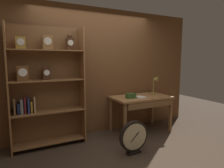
{
  "coord_description": "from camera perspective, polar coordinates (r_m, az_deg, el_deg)",
  "views": [
    {
      "loc": [
        -1.49,
        -2.45,
        1.55
      ],
      "look_at": [
        0.08,
        0.68,
        1.1
      ],
      "focal_mm": 30.87,
      "sensor_mm": 36.0,
      "label": 1
    }
  ],
  "objects": [
    {
      "name": "back_wood_panel",
      "position": [
        4.05,
        -4.93,
        3.71
      ],
      "size": [
        4.8,
        0.05,
        2.6
      ],
      "primitive_type": "cube",
      "color": "brown",
      "rests_on": "ground"
    },
    {
      "name": "round_clock_large",
      "position": [
        3.3,
        6.49,
        -15.35
      ],
      "size": [
        0.52,
        0.11,
        0.56
      ],
      "color": "black",
      "rests_on": "ground"
    },
    {
      "name": "toolbox_small",
      "position": [
        3.93,
        5.57,
        -3.5
      ],
      "size": [
        0.19,
        0.12,
        0.1
      ],
      "primitive_type": "cube",
      "color": "#2D5123",
      "rests_on": "workbench"
    },
    {
      "name": "open_repair_manual",
      "position": [
        4.0,
        8.43,
        -3.88
      ],
      "size": [
        0.18,
        0.23,
        0.02
      ],
      "primitive_type": "cube",
      "rotation": [
        0.0,
        0.0,
        0.1
      ],
      "color": "silver",
      "rests_on": "workbench"
    },
    {
      "name": "desk_lamp",
      "position": [
        4.44,
        12.87,
        0.39
      ],
      "size": [
        0.19,
        0.2,
        0.44
      ],
      "color": "olive",
      "rests_on": "workbench"
    },
    {
      "name": "ground_plane",
      "position": [
        3.26,
        4.44,
        -21.1
      ],
      "size": [
        10.0,
        10.0,
        0.0
      ],
      "primitive_type": "plane",
      "color": "#3D2D21"
    },
    {
      "name": "bookshelf",
      "position": [
        3.56,
        -19.05,
        -0.6
      ],
      "size": [
        1.26,
        0.33,
        2.13
      ],
      "color": "brown",
      "rests_on": "ground"
    },
    {
      "name": "workbench",
      "position": [
        4.15,
        8.69,
        -4.88
      ],
      "size": [
        1.23,
        0.72,
        0.77
      ],
      "color": "#9E6B3D",
      "rests_on": "ground"
    }
  ]
}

